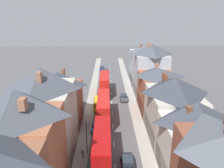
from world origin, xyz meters
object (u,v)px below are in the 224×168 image
at_px(car_near_blue, 128,162).
at_px(car_parked_left_a, 105,78).
at_px(street_lamp, 87,135).
at_px(double_decker_bus_far_approaching, 102,148).
at_px(delivery_van, 98,104).
at_px(pedestrian_mid_right, 82,153).
at_px(car_parked_left_b, 97,126).
at_px(car_mid_white, 124,97).
at_px(car_far_grey, 102,68).
at_px(double_decker_bus_mid_street, 105,84).
at_px(double_decker_bus_lead, 104,109).
at_px(car_near_silver, 105,71).

relative_size(car_near_blue, car_parked_left_a, 0.99).
bearing_deg(car_near_blue, street_lamp, 149.87).
bearing_deg(double_decker_bus_far_approaching, car_near_blue, -12.18).
bearing_deg(delivery_van, pedestrian_mid_right, -95.49).
xyz_separation_m(car_parked_left_b, car_mid_white, (6.20, 14.69, -0.05)).
bearing_deg(car_far_grey, car_mid_white, -78.34).
xyz_separation_m(double_decker_bus_mid_street, pedestrian_mid_right, (-3.01, -28.03, -1.78)).
relative_size(car_parked_left_b, car_mid_white, 1.01).
bearing_deg(double_decker_bus_lead, car_near_blue, -75.53).
bearing_deg(pedestrian_mid_right, double_decker_bus_lead, 75.88).
bearing_deg(car_near_blue, double_decker_bus_mid_street, 96.85).
distance_m(double_decker_bus_far_approaching, street_lamp, 3.69).
xyz_separation_m(car_near_silver, car_parked_left_b, (-1.30, -40.38, -0.01)).
distance_m(car_parked_left_b, car_far_grey, 44.74).
relative_size(double_decker_bus_lead, double_decker_bus_far_approaching, 1.00).
distance_m(double_decker_bus_lead, delivery_van, 6.26).
bearing_deg(pedestrian_mid_right, car_mid_white, 71.11).
height_order(car_near_blue, street_lamp, street_lamp).
height_order(car_parked_left_b, pedestrian_mid_right, pedestrian_mid_right).
distance_m(double_decker_bus_lead, car_near_silver, 36.91).
relative_size(pedestrian_mid_right, street_lamp, 0.29).
bearing_deg(car_parked_left_a, double_decker_bus_lead, -90.02).
bearing_deg(car_mid_white, car_near_blue, -92.96).
relative_size(double_decker_bus_far_approaching, delivery_van, 2.08).
height_order(delivery_van, street_lamp, street_lamp).
xyz_separation_m(double_decker_bus_mid_street, car_mid_white, (4.91, -4.88, -2.02)).
bearing_deg(car_parked_left_b, car_parked_left_a, 87.70).
bearing_deg(double_decker_bus_mid_street, street_lamp, -95.26).
relative_size(double_decker_bus_lead, car_near_blue, 2.71).
bearing_deg(car_near_silver, car_parked_left_b, -91.84).
bearing_deg(car_far_grey, double_decker_bus_far_approaching, -88.64).
relative_size(double_decker_bus_lead, pedestrian_mid_right, 6.71).
height_order(double_decker_bus_lead, car_near_silver, double_decker_bus_lead).
height_order(car_far_grey, delivery_van, delivery_van).
height_order(car_mid_white, car_far_grey, car_far_grey).
bearing_deg(car_far_grey, delivery_van, -90.00).
xyz_separation_m(car_near_blue, car_mid_white, (1.30, 25.16, -0.03)).
bearing_deg(car_near_blue, double_decker_bus_lead, 104.47).
height_order(car_mid_white, pedestrian_mid_right, pedestrian_mid_right).
distance_m(car_near_blue, car_parked_left_a, 42.93).
bearing_deg(car_parked_left_b, car_near_blue, -64.92).
relative_size(double_decker_bus_mid_street, street_lamp, 1.96).
height_order(double_decker_bus_mid_street, car_mid_white, double_decker_bus_mid_street).
xyz_separation_m(double_decker_bus_far_approaching, car_parked_left_a, (0.01, 42.00, -2.02)).
distance_m(car_near_silver, car_far_grey, 4.55).
bearing_deg(car_far_grey, street_lamp, -91.27).
relative_size(car_mid_white, street_lamp, 0.72).
xyz_separation_m(car_near_blue, car_near_silver, (-3.60, 50.85, 0.02)).
bearing_deg(double_decker_bus_mid_street, car_near_silver, 89.98).
height_order(car_far_grey, street_lamp, street_lamp).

